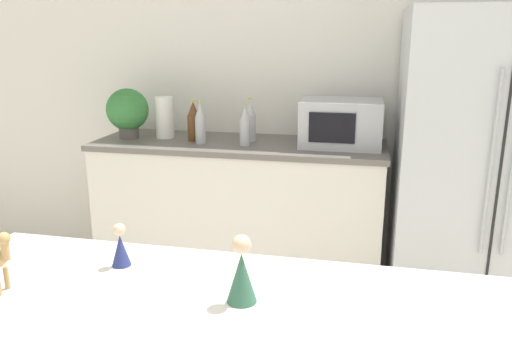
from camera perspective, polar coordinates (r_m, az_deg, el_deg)
The scene contains 12 objects.
wall_back at distance 3.35m, azimuth 8.52°, elevation 10.08°, with size 8.00×0.06×2.55m.
back_counter at distance 3.28m, azimuth -1.89°, elevation -4.50°, with size 1.83×0.63×0.91m.
refrigerator at distance 3.10m, azimuth 24.56°, elevation 0.61°, with size 0.95×0.71×1.71m.
potted_plant at distance 3.36m, azimuth -14.46°, elevation 6.61°, with size 0.27×0.27×0.32m.
paper_towel_roll at distance 3.33m, azimuth -10.40°, elevation 5.98°, with size 0.12×0.12×0.27m.
microwave at distance 3.07m, azimuth 9.69°, elevation 5.38°, with size 0.48×0.37×0.28m.
back_bottle_0 at distance 3.20m, azimuth -7.15°, elevation 5.58°, with size 0.08×0.08×0.26m.
back_bottle_1 at distance 3.12m, azimuth -6.39°, elevation 5.39°, with size 0.07×0.07×0.26m.
back_bottle_2 at distance 3.16m, azimuth -0.73°, elevation 5.69°, with size 0.08×0.08×0.27m.
back_bottle_3 at distance 3.04m, azimuth -1.30°, elevation 5.08°, with size 0.06×0.06×0.25m.
wise_man_figurine_blue at distance 1.41m, azimuth -15.23°, elevation -8.49°, with size 0.05×0.05×0.12m.
wise_man_figurine_crimson at distance 1.18m, azimuth -1.66°, elevation -11.66°, with size 0.07×0.07×0.17m.
Camera 1 is at (0.21, -0.60, 1.56)m, focal length 35.00 mm.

